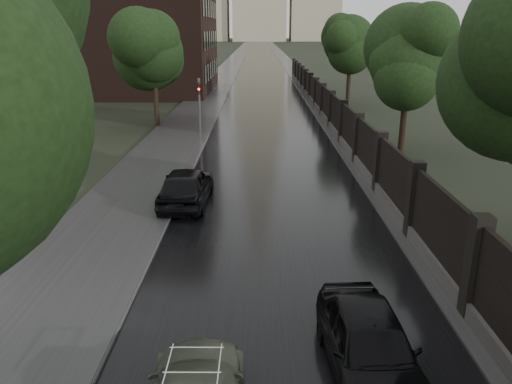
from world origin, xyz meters
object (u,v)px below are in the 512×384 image
Objects in this scene: tree_left_far at (153,53)px; car_right_near at (370,345)px; tree_right_c at (350,51)px; hatchback_left at (186,186)px; tree_right_b at (408,66)px; traffic_light at (200,105)px.

car_right_near is at bearing -70.60° from tree_left_far.
car_right_near is at bearing -99.00° from tree_right_c.
hatchback_left is at bearing -75.17° from tree_left_far.
traffic_light is at bearing 165.76° from tree_right_b.
tree_left_far reaches higher than car_right_near.
tree_left_far is 18.45m from tree_right_c.
tree_left_far reaches higher than tree_right_c.
tree_right_b is 14.65m from hatchback_left.
tree_left_far is 1.85× the size of traffic_light.
tree_right_c is 29.14m from hatchback_left.
hatchback_left is at bearing 113.04° from car_right_near.
traffic_light is at bearing 101.85° from car_right_near.
tree_right_c is at bearing 32.83° from tree_left_far.
tree_right_c reaches higher than car_right_near.
tree_right_b is 1.52× the size of hatchback_left.
traffic_light is 0.87× the size of hatchback_left.
tree_left_far is at bearing 152.70° from tree_right_b.
tree_left_far reaches higher than tree_right_b.
tree_right_b and tree_right_c have the same top height.
traffic_light is (-11.80, 2.99, -2.55)m from tree_right_b.
car_right_near is at bearing -107.03° from tree_right_b.
hatchback_left is (-11.10, -8.61, -4.16)m from tree_right_b.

